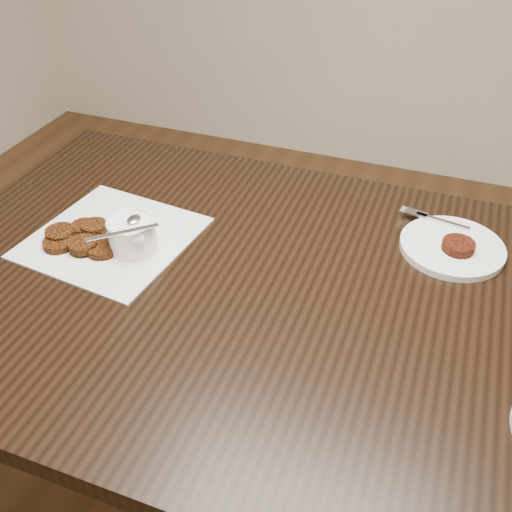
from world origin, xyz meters
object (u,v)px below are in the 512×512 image
at_px(napkin, 112,237).
at_px(sauce_ramekin, 130,220).
at_px(plate_with_patty, 453,244).
at_px(table, 267,416).

xyz_separation_m(napkin, sauce_ramekin, (0.06, -0.02, 0.07)).
bearing_deg(plate_with_patty, table, -141.97).
xyz_separation_m(table, sauce_ramekin, (-0.29, 0.02, 0.44)).
relative_size(table, napkin, 4.58).
bearing_deg(napkin, table, -5.33).
height_order(table, plate_with_patty, plate_with_patty).
height_order(sauce_ramekin, plate_with_patty, sauce_ramekin).
xyz_separation_m(sauce_ramekin, plate_with_patty, (0.58, 0.22, -0.05)).
bearing_deg(sauce_ramekin, table, -3.16).
relative_size(napkin, sauce_ramekin, 2.32).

